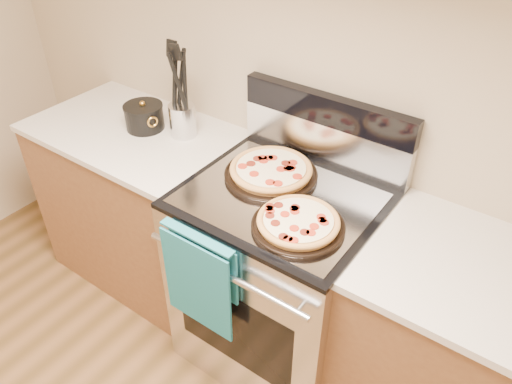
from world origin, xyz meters
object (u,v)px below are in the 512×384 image
Objects in this scene: utensil_crock at (183,120)px; saucepan at (144,118)px; pepperoni_pizza_back at (271,171)px; range_body at (280,279)px; pepperoni_pizza_front at (298,223)px.

utensil_crock is 0.20m from saucepan.
utensil_crock is at bearing 172.93° from pepperoni_pizza_back.
range_body is 0.54m from pepperoni_pizza_front.
pepperoni_pizza_back is 0.73m from saucepan.
range_body is 0.52m from pepperoni_pizza_back.
utensil_crock is (-0.64, 0.14, 0.54)m from range_body.
saucepan is (-0.84, 0.08, 0.51)m from range_body.
utensil_crock reaches higher than pepperoni_pizza_front.
pepperoni_pizza_front is at bearing -42.40° from range_body.
pepperoni_pizza_back is 0.54m from utensil_crock.
pepperoni_pizza_front is at bearing -39.01° from pepperoni_pizza_back.
pepperoni_pizza_back is 2.08× the size of saucepan.
pepperoni_pizza_front is 2.15× the size of utensil_crock.
pepperoni_pizza_back is at bearing 146.54° from range_body.
saucepan is at bearing 174.73° from range_body.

